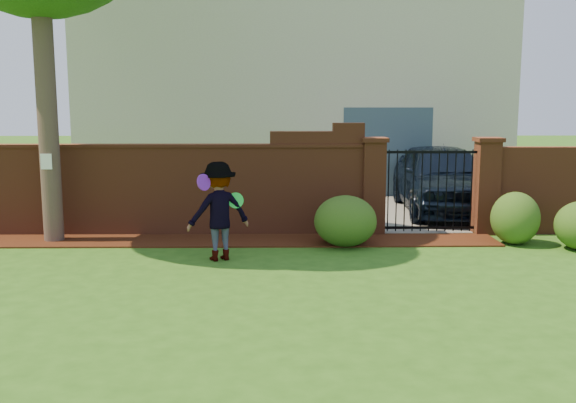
{
  "coord_description": "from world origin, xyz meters",
  "views": [
    {
      "loc": [
        0.58,
        -8.34,
        2.58
      ],
      "look_at": [
        0.71,
        1.4,
        1.05
      ],
      "focal_mm": 40.18,
      "sensor_mm": 36.0,
      "label": 1
    }
  ],
  "objects_px": {
    "car": "(445,179)",
    "man": "(219,212)",
    "frisbee_purple": "(204,182)",
    "frisbee_green": "(236,200)"
  },
  "relations": [
    {
      "from": "car",
      "to": "frisbee_green",
      "type": "bearing_deg",
      "value": -133.61
    },
    {
      "from": "man",
      "to": "frisbee_green",
      "type": "xyz_separation_m",
      "value": [
        0.27,
        0.04,
        0.18
      ]
    },
    {
      "from": "man",
      "to": "frisbee_purple",
      "type": "bearing_deg",
      "value": 34.01
    },
    {
      "from": "frisbee_purple",
      "to": "man",
      "type": "bearing_deg",
      "value": 56.72
    },
    {
      "from": "car",
      "to": "man",
      "type": "height_order",
      "value": "man"
    },
    {
      "from": "frisbee_purple",
      "to": "frisbee_green",
      "type": "bearing_deg",
      "value": 36.03
    },
    {
      "from": "frisbee_green",
      "to": "man",
      "type": "bearing_deg",
      "value": -172.06
    },
    {
      "from": "man",
      "to": "frisbee_purple",
      "type": "distance_m",
      "value": 0.63
    },
    {
      "from": "man",
      "to": "frisbee_purple",
      "type": "height_order",
      "value": "man"
    },
    {
      "from": "car",
      "to": "man",
      "type": "xyz_separation_m",
      "value": [
        -4.76,
        -4.29,
        0.0
      ]
    }
  ]
}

